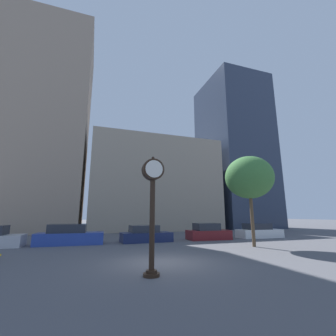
{
  "coord_description": "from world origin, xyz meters",
  "views": [
    {
      "loc": [
        -3.33,
        -10.66,
        2.19
      ],
      "look_at": [
        3.88,
        10.8,
        6.91
      ],
      "focal_mm": 24.0,
      "sensor_mm": 36.0,
      "label": 1
    }
  ],
  "objects_px": {
    "car_navy": "(146,235)",
    "car_maroon": "(208,233)",
    "car_white": "(259,232)",
    "street_clock": "(152,197)",
    "car_blue": "(70,236)",
    "bare_tree": "(249,178)"
  },
  "relations": [
    {
      "from": "car_blue",
      "to": "car_navy",
      "type": "bearing_deg",
      "value": 1.71
    },
    {
      "from": "car_white",
      "to": "car_navy",
      "type": "bearing_deg",
      "value": -178.71
    },
    {
      "from": "car_white",
      "to": "car_maroon",
      "type": "bearing_deg",
      "value": -179.07
    },
    {
      "from": "car_navy",
      "to": "car_maroon",
      "type": "bearing_deg",
      "value": -3.32
    },
    {
      "from": "car_white",
      "to": "bare_tree",
      "type": "distance_m",
      "value": 8.16
    },
    {
      "from": "car_white",
      "to": "bare_tree",
      "type": "height_order",
      "value": "bare_tree"
    },
    {
      "from": "car_blue",
      "to": "car_white",
      "type": "xyz_separation_m",
      "value": [
        17.1,
        -0.23,
        -0.06
      ]
    },
    {
      "from": "car_blue",
      "to": "car_maroon",
      "type": "bearing_deg",
      "value": 1.98
    },
    {
      "from": "street_clock",
      "to": "car_white",
      "type": "height_order",
      "value": "street_clock"
    },
    {
      "from": "car_maroon",
      "to": "car_white",
      "type": "bearing_deg",
      "value": 1.57
    },
    {
      "from": "car_navy",
      "to": "car_white",
      "type": "distance_m",
      "value": 11.28
    },
    {
      "from": "car_blue",
      "to": "bare_tree",
      "type": "height_order",
      "value": "bare_tree"
    },
    {
      "from": "car_blue",
      "to": "car_white",
      "type": "bearing_deg",
      "value": 1.83
    },
    {
      "from": "car_blue",
      "to": "car_navy",
      "type": "height_order",
      "value": "car_blue"
    },
    {
      "from": "car_maroon",
      "to": "street_clock",
      "type": "bearing_deg",
      "value": -124.8
    },
    {
      "from": "car_maroon",
      "to": "car_navy",
      "type": "bearing_deg",
      "value": -177.72
    },
    {
      "from": "car_navy",
      "to": "bare_tree",
      "type": "bearing_deg",
      "value": -41.41
    },
    {
      "from": "car_blue",
      "to": "car_navy",
      "type": "distance_m",
      "value": 5.82
    },
    {
      "from": "car_blue",
      "to": "car_navy",
      "type": "xyz_separation_m",
      "value": [
        5.82,
        -0.09,
        -0.07
      ]
    },
    {
      "from": "car_blue",
      "to": "car_maroon",
      "type": "height_order",
      "value": "car_blue"
    },
    {
      "from": "street_clock",
      "to": "car_navy",
      "type": "height_order",
      "value": "street_clock"
    },
    {
      "from": "street_clock",
      "to": "car_navy",
      "type": "relative_size",
      "value": 1.06
    }
  ]
}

